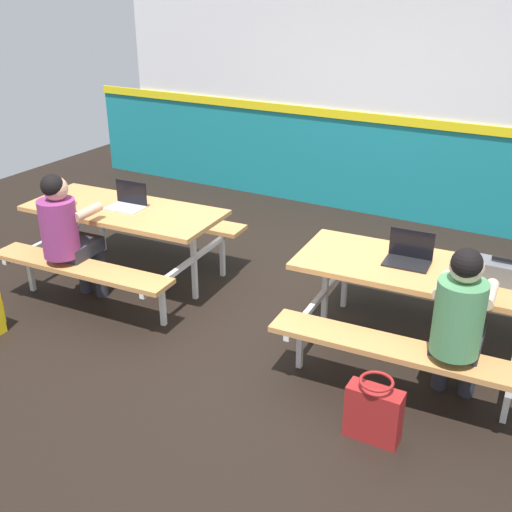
{
  "coord_description": "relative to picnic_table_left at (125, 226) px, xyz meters",
  "views": [
    {
      "loc": [
        2.22,
        -4.06,
        2.63
      ],
      "look_at": [
        0.0,
        -0.06,
        0.55
      ],
      "focal_mm": 43.57,
      "sensor_mm": 36.0,
      "label": 1
    }
  ],
  "objects": [
    {
      "name": "ground_plane",
      "position": [
        1.32,
        0.1,
        -0.58
      ],
      "size": [
        10.0,
        10.0,
        0.02
      ],
      "primitive_type": "cube",
      "color": "black"
    },
    {
      "name": "accent_backdrop",
      "position": [
        1.32,
        2.89,
        0.67
      ],
      "size": [
        8.0,
        0.14,
        2.6
      ],
      "color": "teal",
      "rests_on": "ground"
    },
    {
      "name": "picnic_table_left",
      "position": [
        0.0,
        0.0,
        0.0
      ],
      "size": [
        1.82,
        1.65,
        0.74
      ],
      "color": "tan",
      "rests_on": "ground"
    },
    {
      "name": "picnic_table_right",
      "position": [
        2.64,
        0.08,
        0.0
      ],
      "size": [
        1.82,
        1.65,
        0.74
      ],
      "color": "tan",
      "rests_on": "ground"
    },
    {
      "name": "student_nearer",
      "position": [
        -0.13,
        -0.57,
        0.13
      ],
      "size": [
        0.38,
        0.53,
        1.21
      ],
      "color": "#2D2D38",
      "rests_on": "ground"
    },
    {
      "name": "student_further",
      "position": [
        3.03,
        -0.45,
        0.13
      ],
      "size": [
        0.38,
        0.53,
        1.21
      ],
      "color": "#2D2D38",
      "rests_on": "ground"
    },
    {
      "name": "laptop_silver",
      "position": [
        0.02,
        0.04,
        0.21
      ],
      "size": [
        0.33,
        0.24,
        0.22
      ],
      "color": "silver",
      "rests_on": "picnic_table_left"
    },
    {
      "name": "laptop_dark",
      "position": [
        2.53,
        0.11,
        0.21
      ],
      "size": [
        0.33,
        0.24,
        0.22
      ],
      "color": "black",
      "rests_on": "picnic_table_right"
    },
    {
      "name": "toolbox_grey",
      "position": [
        3.17,
        0.11,
        0.24
      ],
      "size": [
        0.4,
        0.18,
        0.18
      ],
      "color": "#595B60",
      "rests_on": "picnic_table_right"
    },
    {
      "name": "tote_bag_bright",
      "position": [
        2.69,
        -0.94,
        -0.38
      ],
      "size": [
        0.34,
        0.21,
        0.43
      ],
      "color": "maroon",
      "rests_on": "ground"
    }
  ]
}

